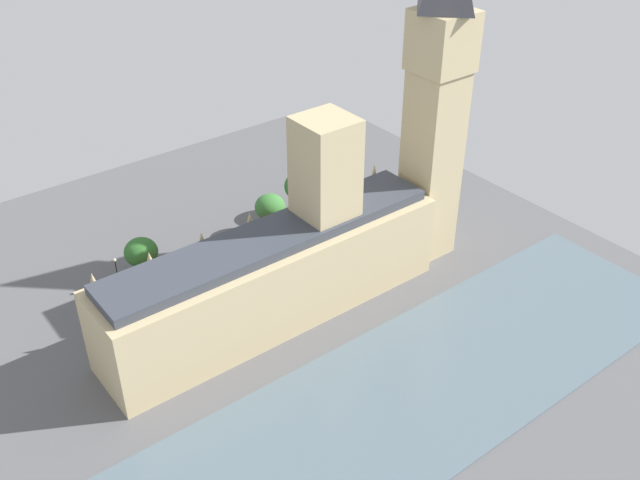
# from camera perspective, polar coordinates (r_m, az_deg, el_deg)

# --- Properties ---
(ground_plane) EXTENTS (129.79, 129.79, 0.00)m
(ground_plane) POSITION_cam_1_polar(r_m,az_deg,el_deg) (125.67, -4.07, -5.43)
(ground_plane) COLOR #565659
(river_thames) EXTENTS (28.80, 116.81, 0.25)m
(river_thames) POSITION_cam_1_polar(r_m,az_deg,el_deg) (108.39, 4.98, -13.06)
(river_thames) COLOR slate
(river_thames) RESTS_ON ground
(parliament_building) EXTENTS (13.38, 59.79, 33.00)m
(parliament_building) POSITION_cam_1_polar(r_m,az_deg,el_deg) (119.48, -3.00, -2.04)
(parliament_building) COLOR tan
(parliament_building) RESTS_ON ground
(clock_tower) EXTENTS (9.18, 9.18, 61.93)m
(clock_tower) POSITION_cam_1_polar(r_m,az_deg,el_deg) (127.22, 9.18, 11.47)
(clock_tower) COLOR tan
(clock_tower) RESTS_ON ground
(car_blue_corner) EXTENTS (2.05, 4.39, 1.74)m
(car_blue_corner) POSITION_cam_1_polar(r_m,az_deg,el_deg) (142.35, 0.65, 0.25)
(car_blue_corner) COLOR navy
(car_blue_corner) RESTS_ON ground
(car_dark_green_trailing) EXTENTS (1.99, 4.62, 1.74)m
(car_dark_green_trailing) POSITION_cam_1_polar(r_m,az_deg,el_deg) (139.44, -2.29, -0.56)
(car_dark_green_trailing) COLOR #19472D
(car_dark_green_trailing) RESTS_ON ground
(double_decker_bus_opposite_hall) EXTENTS (3.21, 10.64, 4.75)m
(double_decker_bus_opposite_hall) POSITION_cam_1_polar(r_m,az_deg,el_deg) (134.61, -5.50, -1.18)
(double_decker_bus_opposite_hall) COLOR red
(double_decker_bus_opposite_hall) RESTS_ON ground
(double_decker_bus_kerbside) EXTENTS (2.71, 10.52, 4.75)m
(double_decker_bus_kerbside) POSITION_cam_1_polar(r_m,az_deg,el_deg) (130.38, -11.20, -3.00)
(double_decker_bus_kerbside) COLOR red
(double_decker_bus_kerbside) RESTS_ON ground
(car_black_far_end) EXTENTS (1.87, 4.38, 1.74)m
(car_black_far_end) POSITION_cam_1_polar(r_m,az_deg,el_deg) (128.23, -14.39, -5.16)
(car_black_far_end) COLOR black
(car_black_far_end) RESTS_ON ground
(car_silver_midblock) EXTENTS (2.00, 4.17, 1.74)m
(car_silver_midblock) POSITION_cam_1_polar(r_m,az_deg,el_deg) (125.84, -16.48, -6.39)
(car_silver_midblock) COLOR #B7B7BC
(car_silver_midblock) RESTS_ON ground
(pedestrian_by_river_gate) EXTENTS (0.61, 0.63, 1.49)m
(pedestrian_by_river_gate) POSITION_cam_1_polar(r_m,az_deg,el_deg) (132.94, -2.27, -2.56)
(pedestrian_by_river_gate) COLOR black
(pedestrian_by_river_gate) RESTS_ON ground
(pedestrian_under_trees) EXTENTS (0.45, 0.56, 1.54)m
(pedestrian_under_trees) POSITION_cam_1_polar(r_m,az_deg,el_deg) (126.77, -7.89, -4.91)
(pedestrian_under_trees) COLOR maroon
(pedestrian_under_trees) RESTS_ON ground
(plane_tree_near_tower) EXTENTS (5.97, 5.97, 8.49)m
(plane_tree_near_tower) POSITION_cam_1_polar(r_m,az_deg,el_deg) (142.48, -3.92, 2.58)
(plane_tree_near_tower) COLOR brown
(plane_tree_near_tower) RESTS_ON ground
(plane_tree_leading) EXTENTS (7.17, 7.17, 9.86)m
(plane_tree_leading) POSITION_cam_1_polar(r_m,az_deg,el_deg) (147.66, -1.41, 4.21)
(plane_tree_leading) COLOR brown
(plane_tree_leading) RESTS_ON ground
(plane_tree_slot_10) EXTENTS (5.96, 5.96, 8.84)m
(plane_tree_slot_10) POSITION_cam_1_polar(r_m,az_deg,el_deg) (132.06, -13.77, -0.93)
(plane_tree_slot_10) COLOR brown
(plane_tree_slot_10) RESTS_ON ground
(street_lamp_slot_11) EXTENTS (0.56, 0.56, 6.66)m
(street_lamp_slot_11) POSITION_cam_1_polar(r_m,az_deg,el_deg) (131.91, -15.60, -2.15)
(street_lamp_slot_11) COLOR black
(street_lamp_slot_11) RESTS_ON ground
(street_lamp_slot_12) EXTENTS (0.56, 0.56, 5.87)m
(street_lamp_slot_12) POSITION_cam_1_polar(r_m,az_deg,el_deg) (133.48, -13.94, -1.67)
(street_lamp_slot_12) COLOR black
(street_lamp_slot_12) RESTS_ON ground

